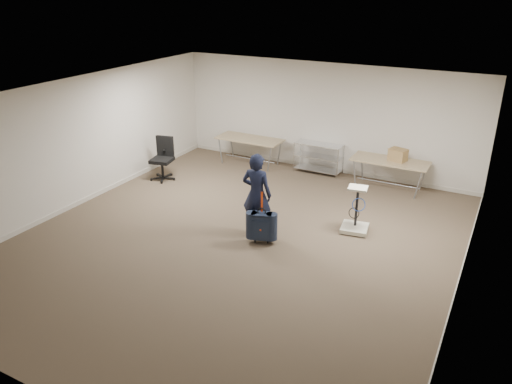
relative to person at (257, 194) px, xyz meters
The scene contains 10 objects.
ground 0.97m from the person, 109.43° to the right, with size 9.00×9.00×0.00m, color #4B3D2D.
room_shell 1.21m from the person, 100.31° to the left, with size 8.00×9.00×9.00m.
folding_table_left 4.05m from the person, 120.70° to the left, with size 1.80×0.75×0.73m.
folding_table_right 3.89m from the person, 63.51° to the left, with size 1.80×0.75×0.73m.
wire_shelf 3.75m from the person, 92.55° to the left, with size 1.22×0.47×0.80m.
person is the anchor object (origin of this frame).
suitcase 0.65m from the person, 50.17° to the right, with size 0.44×0.33×1.06m.
office_chair 3.81m from the person, 156.77° to the left, with size 0.65×0.65×1.07m.
equipment_cart 2.05m from the person, 29.72° to the left, with size 0.59×0.59×0.96m.
cardboard_box 4.01m from the person, 61.99° to the left, with size 0.39×0.29×0.29m, color olive.
Camera 1 is at (4.33, -7.38, 4.66)m, focal length 35.00 mm.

